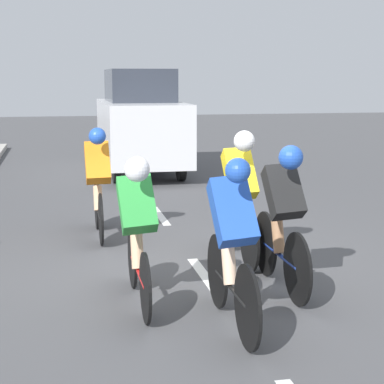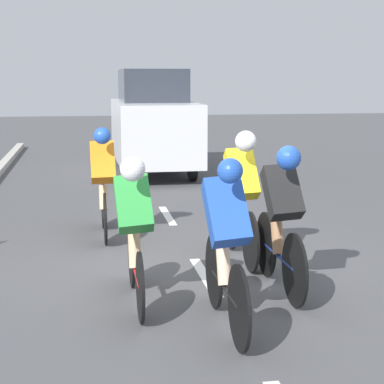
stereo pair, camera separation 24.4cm
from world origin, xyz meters
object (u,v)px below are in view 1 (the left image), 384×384
at_px(cyclist_orange, 98,180).
at_px(cyclist_yellow, 239,192).
at_px(cyclist_black, 283,215).
at_px(support_car, 140,122).
at_px(cyclist_blue, 232,241).
at_px(cyclist_green, 137,227).

xyz_separation_m(cyclist_orange, cyclist_yellow, (-1.55, 1.47, 0.04)).
bearing_deg(cyclist_black, cyclist_orange, -57.29).
relative_size(cyclist_yellow, support_car, 0.41).
relative_size(cyclist_blue, cyclist_yellow, 1.01).
bearing_deg(cyclist_green, cyclist_black, -174.62).
relative_size(cyclist_green, cyclist_yellow, 0.99).
bearing_deg(cyclist_green, cyclist_yellow, -136.48).
distance_m(cyclist_black, cyclist_yellow, 1.15).
distance_m(cyclist_orange, support_car, 6.03).
bearing_deg(cyclist_green, cyclist_orange, -85.89).
height_order(cyclist_blue, cyclist_yellow, cyclist_yellow).
xyz_separation_m(cyclist_black, cyclist_yellow, (0.13, -1.15, 0.03)).
xyz_separation_m(cyclist_green, cyclist_yellow, (-1.36, -1.29, 0.05)).
distance_m(cyclist_black, cyclist_orange, 3.11).
distance_m(cyclist_blue, cyclist_yellow, 2.11).
bearing_deg(cyclist_yellow, support_car, -88.19).
distance_m(cyclist_black, support_car, 8.51).
relative_size(cyclist_black, cyclist_green, 1.02).
distance_m(cyclist_green, cyclist_orange, 2.76).
distance_m(cyclist_green, cyclist_blue, 1.02).
height_order(cyclist_orange, support_car, support_car).
relative_size(cyclist_black, support_car, 0.41).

